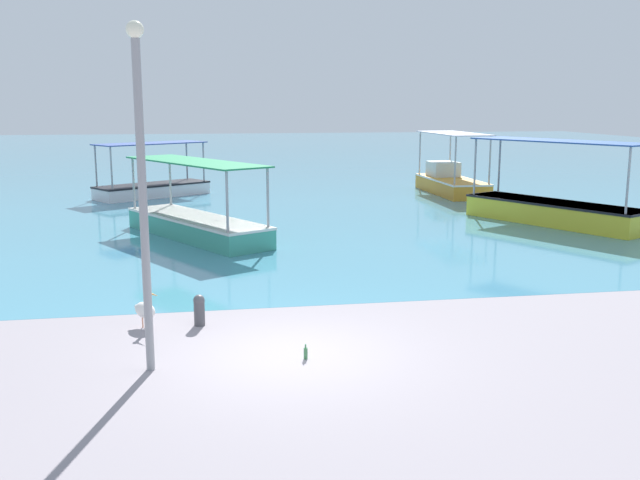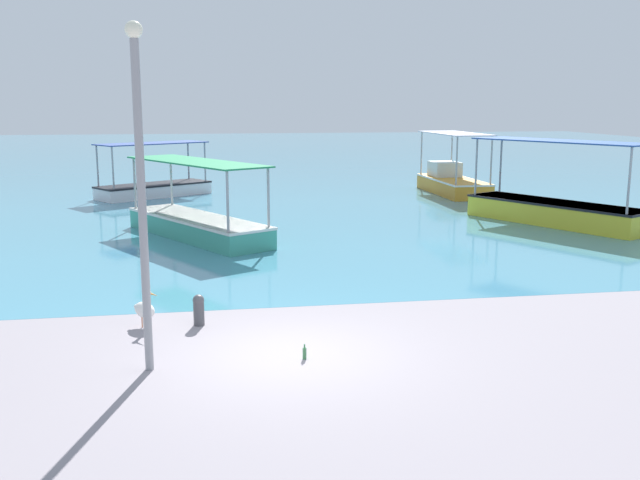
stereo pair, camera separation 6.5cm
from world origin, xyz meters
name	(u,v)px [view 1 (the left image)]	position (x,y,z in m)	size (l,w,h in m)	color
ground	(290,355)	(0.00, 0.00, 0.00)	(120.00, 120.00, 0.00)	gray
harbor_water	(217,157)	(0.00, 48.00, 0.00)	(110.00, 90.00, 0.00)	teal
fishing_boat_center	(450,180)	(10.75, 21.56, 0.64)	(2.03, 5.73, 2.96)	orange
fishing_boat_far_left	(554,208)	(11.37, 12.17, 0.60)	(4.81, 6.93, 3.06)	gold
fishing_boat_near_left	(196,222)	(-1.63, 11.63, 0.52)	(4.84, 6.67, 2.54)	teal
fishing_boat_far_right	(153,186)	(-3.70, 22.66, 0.50)	(5.49, 4.50, 2.55)	white
pelican	(145,309)	(-2.63, 2.05, 0.38)	(0.60, 0.69, 0.80)	#E0997A
lamp_post	(142,181)	(-2.39, -0.31, 3.18)	(0.28, 0.28, 5.65)	gray
mooring_bollard	(199,309)	(-1.57, 2.01, 0.34)	(0.23, 0.23, 0.64)	#47474C
glass_bottle	(306,353)	(0.25, -0.25, 0.11)	(0.07, 0.07, 0.27)	#3F7F4C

